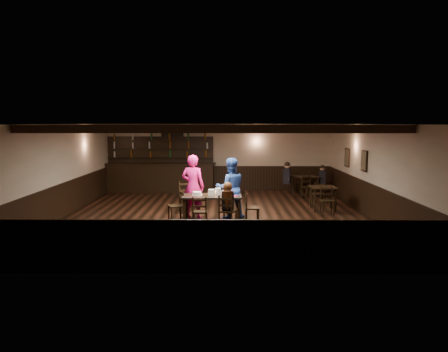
{
  "coord_description": "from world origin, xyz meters",
  "views": [
    {
      "loc": [
        0.33,
        -12.69,
        2.72
      ],
      "look_at": [
        0.23,
        0.2,
        1.17
      ],
      "focal_mm": 35.0,
      "sensor_mm": 36.0,
      "label": 1
    }
  ],
  "objects_px": {
    "dining_table": "(212,198)",
    "woman_pink": "(193,186)",
    "chair_near_right": "(227,209)",
    "cake": "(197,194)",
    "man_blue": "(230,188)",
    "bar_counter": "(160,173)",
    "chair_near_left": "(200,210)"
  },
  "relations": [
    {
      "from": "cake",
      "to": "bar_counter",
      "type": "distance_m",
      "value": 5.79
    },
    {
      "from": "woman_pink",
      "to": "man_blue",
      "type": "xyz_separation_m",
      "value": [
        1.08,
        -0.04,
        -0.04
      ]
    },
    {
      "from": "chair_near_left",
      "to": "bar_counter",
      "type": "distance_m",
      "value": 6.55
    },
    {
      "from": "chair_near_right",
      "to": "man_blue",
      "type": "relative_size",
      "value": 0.5
    },
    {
      "from": "chair_near_right",
      "to": "cake",
      "type": "bearing_deg",
      "value": 137.67
    },
    {
      "from": "bar_counter",
      "to": "woman_pink",
      "type": "bearing_deg",
      "value": -70.93
    },
    {
      "from": "bar_counter",
      "to": "chair_near_left",
      "type": "bearing_deg",
      "value": -72.31
    },
    {
      "from": "dining_table",
      "to": "chair_near_right",
      "type": "height_order",
      "value": "chair_near_right"
    },
    {
      "from": "dining_table",
      "to": "chair_near_left",
      "type": "height_order",
      "value": "chair_near_left"
    },
    {
      "from": "cake",
      "to": "bar_counter",
      "type": "height_order",
      "value": "bar_counter"
    },
    {
      "from": "cake",
      "to": "man_blue",
      "type": "bearing_deg",
      "value": 26.5
    },
    {
      "from": "cake",
      "to": "bar_counter",
      "type": "relative_size",
      "value": 0.07
    },
    {
      "from": "dining_table",
      "to": "bar_counter",
      "type": "xyz_separation_m",
      "value": [
        -2.29,
        5.54,
        0.05
      ]
    },
    {
      "from": "chair_near_left",
      "to": "man_blue",
      "type": "height_order",
      "value": "man_blue"
    },
    {
      "from": "dining_table",
      "to": "woman_pink",
      "type": "relative_size",
      "value": 0.87
    },
    {
      "from": "man_blue",
      "to": "woman_pink",
      "type": "bearing_deg",
      "value": -11.06
    },
    {
      "from": "chair_near_left",
      "to": "bar_counter",
      "type": "bearing_deg",
      "value": 107.69
    },
    {
      "from": "dining_table",
      "to": "chair_near_left",
      "type": "bearing_deg",
      "value": -113.37
    },
    {
      "from": "dining_table",
      "to": "cake",
      "type": "relative_size",
      "value": 5.42
    },
    {
      "from": "woman_pink",
      "to": "dining_table",
      "type": "bearing_deg",
      "value": 149.5
    },
    {
      "from": "man_blue",
      "to": "cake",
      "type": "bearing_deg",
      "value": 17.62
    },
    {
      "from": "woman_pink",
      "to": "cake",
      "type": "xyz_separation_m",
      "value": [
        0.15,
        -0.5,
        -0.13
      ]
    },
    {
      "from": "dining_table",
      "to": "chair_near_right",
      "type": "distance_m",
      "value": 0.81
    },
    {
      "from": "dining_table",
      "to": "woman_pink",
      "type": "bearing_deg",
      "value": 135.31
    },
    {
      "from": "chair_near_left",
      "to": "woman_pink",
      "type": "xyz_separation_m",
      "value": [
        -0.27,
        1.27,
        0.43
      ]
    },
    {
      "from": "cake",
      "to": "bar_counter",
      "type": "bearing_deg",
      "value": 108.88
    },
    {
      "from": "chair_near_left",
      "to": "chair_near_right",
      "type": "height_order",
      "value": "chair_near_right"
    },
    {
      "from": "chair_near_left",
      "to": "cake",
      "type": "distance_m",
      "value": 0.83
    },
    {
      "from": "dining_table",
      "to": "chair_near_right",
      "type": "relative_size",
      "value": 1.83
    },
    {
      "from": "dining_table",
      "to": "man_blue",
      "type": "height_order",
      "value": "man_blue"
    },
    {
      "from": "chair_near_right",
      "to": "man_blue",
      "type": "distance_m",
      "value": 1.27
    },
    {
      "from": "dining_table",
      "to": "bar_counter",
      "type": "bearing_deg",
      "value": 112.48
    }
  ]
}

